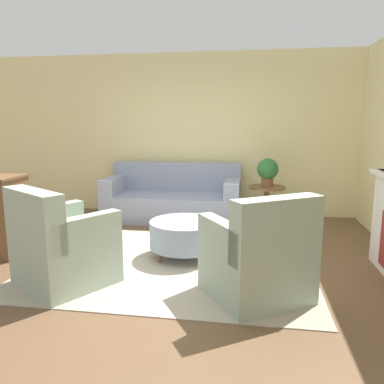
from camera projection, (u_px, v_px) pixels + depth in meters
ground_plane at (172, 264)px, 4.34m from camera, size 16.00×16.00×0.00m
wall_back at (202, 135)px, 6.62m from camera, size 9.11×0.12×2.80m
rug at (172, 263)px, 4.34m from camera, size 3.15×2.46×0.01m
couch at (173, 200)px, 6.32m from camera, size 2.24×0.94×0.93m
armchair_left at (60, 248)px, 3.71m from camera, size 1.12×1.11×0.99m
armchair_right at (259, 259)px, 3.41m from camera, size 1.12×1.11×0.99m
ottoman_table at (185, 234)px, 4.52m from camera, size 0.86×0.86×0.44m
side_table at (267, 198)px, 5.95m from camera, size 0.57×0.57×0.62m
potted_plant_on_side_table at (268, 170)px, 5.87m from camera, size 0.33×0.33×0.45m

